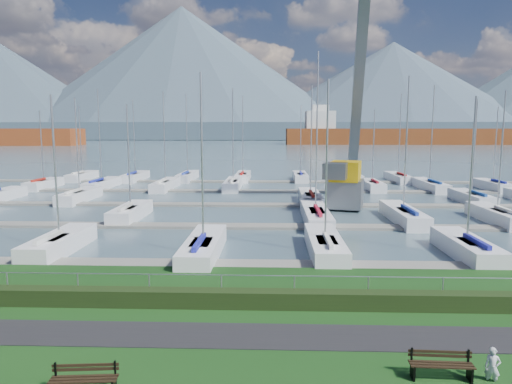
{
  "coord_description": "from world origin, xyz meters",
  "views": [
    {
      "loc": [
        1.07,
        -18.0,
        7.14
      ],
      "look_at": [
        0.0,
        12.0,
        3.0
      ],
      "focal_mm": 32.0,
      "sensor_mm": 36.0,
      "label": 1
    }
  ],
  "objects_px": {
    "person": "(493,362)",
    "bench_right": "(441,365)",
    "bench_left": "(84,379)",
    "crane": "(349,149)"
  },
  "relations": [
    {
      "from": "bench_left",
      "to": "crane",
      "type": "relative_size",
      "value": 0.08
    },
    {
      "from": "bench_left",
      "to": "bench_right",
      "type": "height_order",
      "value": "same"
    },
    {
      "from": "person",
      "to": "bench_right",
      "type": "bearing_deg",
      "value": -162.66
    },
    {
      "from": "bench_left",
      "to": "bench_right",
      "type": "distance_m",
      "value": 10.01
    },
    {
      "from": "person",
      "to": "crane",
      "type": "relative_size",
      "value": 0.05
    },
    {
      "from": "bench_right",
      "to": "crane",
      "type": "relative_size",
      "value": 0.08
    },
    {
      "from": "bench_left",
      "to": "crane",
      "type": "bearing_deg",
      "value": 63.87
    },
    {
      "from": "bench_left",
      "to": "person",
      "type": "xyz_separation_m",
      "value": [
        11.37,
        1.02,
        0.16
      ]
    },
    {
      "from": "bench_left",
      "to": "person",
      "type": "relative_size",
      "value": 1.6
    },
    {
      "from": "bench_left",
      "to": "bench_right",
      "type": "relative_size",
      "value": 1.01
    }
  ]
}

